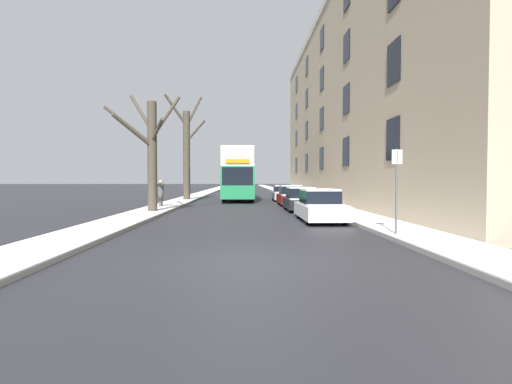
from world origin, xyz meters
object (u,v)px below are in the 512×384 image
parked_car_3 (283,194)px  parked_car_1 (301,200)px  double_decker_bus (238,172)px  pedestrian_left_sidewalk (161,193)px  parked_car_0 (320,206)px  street_sign_post (396,188)px  bare_tree_left_0 (150,150)px  parked_car_2 (291,196)px  bare_tree_left_1 (186,150)px

parked_car_3 → parked_car_1: bearing=-90.0°
double_decker_bus → pedestrian_left_sidewalk: size_ratio=5.83×
parked_car_0 → parked_car_3: parked_car_0 is taller
parked_car_0 → street_sign_post: size_ratio=1.59×
bare_tree_left_0 → parked_car_3: bare_tree_left_0 is taller
double_decker_bus → parked_car_2: size_ratio=2.45×
bare_tree_left_0 → parked_car_2: size_ratio=1.56×
double_decker_bus → parked_car_2: (3.83, -6.85, -1.84)m
bare_tree_left_0 → double_decker_bus: (4.50, 13.85, -0.91)m
parked_car_0 → pedestrian_left_sidewalk: pedestrian_left_sidewalk is taller
bare_tree_left_0 → street_sign_post: size_ratio=2.42×
parked_car_1 → street_sign_post: street_sign_post is taller
bare_tree_left_1 → parked_car_1: size_ratio=2.28×
bare_tree_left_1 → street_sign_post: 24.06m
double_decker_bus → bare_tree_left_0: bearing=-108.0°
parked_car_1 → parked_car_2: bearing=90.0°
bare_tree_left_1 → parked_car_3: bearing=0.2°
bare_tree_left_0 → bare_tree_left_1: bare_tree_left_1 is taller
double_decker_bus → parked_car_3: 4.44m
parked_car_2 → street_sign_post: 16.40m
double_decker_bus → parked_car_1: double_decker_bus is taller
parked_car_1 → pedestrian_left_sidewalk: bearing=167.5°
bare_tree_left_0 → parked_car_2: bearing=40.0°
bare_tree_left_0 → parked_car_2: 11.22m
street_sign_post → parked_car_0: bearing=104.2°
double_decker_bus → street_sign_post: double_decker_bus is taller
bare_tree_left_0 → double_decker_bus: size_ratio=0.64×
double_decker_bus → street_sign_post: (5.17, -23.17, -0.91)m
bare_tree_left_1 → parked_car_1: (8.21, -10.70, -3.68)m
street_sign_post → bare_tree_left_0: bearing=136.1°
bare_tree_left_0 → pedestrian_left_sidewalk: bare_tree_left_0 is taller
parked_car_1 → parked_car_0: bearing=-90.0°
double_decker_bus → parked_car_2: bearing=-60.8°
bare_tree_left_1 → double_decker_bus: size_ratio=0.85×
parked_car_1 → parked_car_2: 5.10m
bare_tree_left_0 → street_sign_post: 13.56m
pedestrian_left_sidewalk → parked_car_1: bearing=-96.2°
parked_car_1 → parked_car_2: (-0.00, 5.10, 0.02)m
parked_car_0 → bare_tree_left_1: bearing=116.3°
bare_tree_left_1 → parked_car_2: size_ratio=2.08×
bare_tree_left_1 → pedestrian_left_sidewalk: bearing=-92.4°
bare_tree_left_0 → parked_car_1: 8.98m
pedestrian_left_sidewalk → bare_tree_left_1: bearing=3.9°
bare_tree_left_0 → pedestrian_left_sidewalk: (-0.25, 3.79, -2.41)m
parked_car_2 → street_sign_post: street_sign_post is taller
parked_car_0 → parked_car_2: 11.01m
parked_car_0 → pedestrian_left_sidewalk: (-8.58, 7.81, 0.34)m
double_decker_bus → parked_car_1: bearing=-72.2°
pedestrian_left_sidewalk → double_decker_bus: bearing=-19.0°
double_decker_bus → street_sign_post: 23.76m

